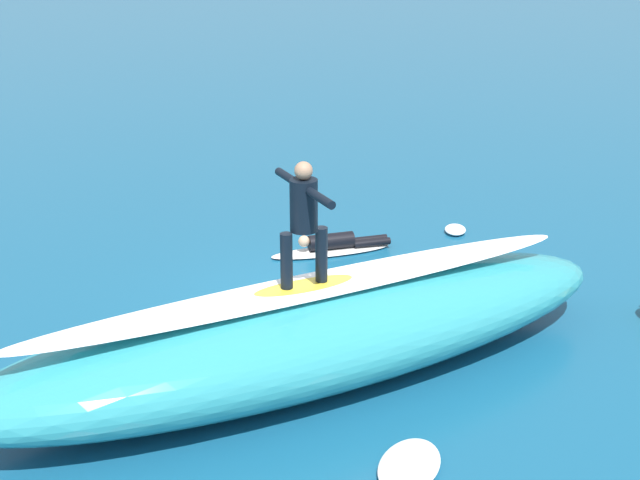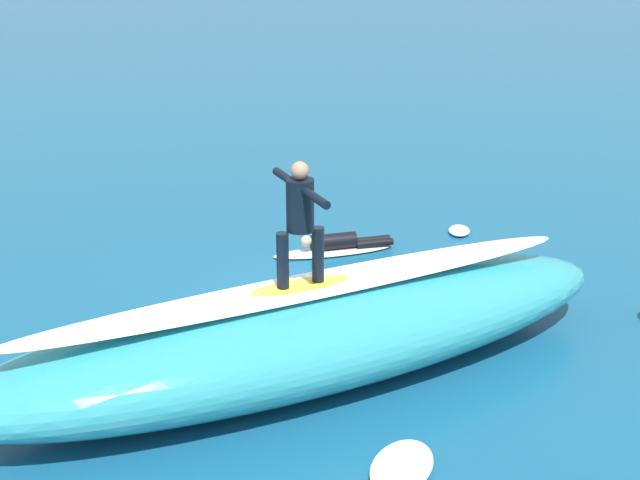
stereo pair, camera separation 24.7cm
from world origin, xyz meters
name	(u,v)px [view 1 (the left image)]	position (x,y,z in m)	size (l,w,h in m)	color
ground_plane	(307,308)	(0.00, 0.00, 0.00)	(120.00, 120.00, 0.00)	#145175
wave_crest	(312,334)	(0.78, 2.02, 0.65)	(9.36, 2.31, 1.30)	teal
wave_foam_lip	(312,286)	(0.78, 2.02, 1.34)	(7.96, 0.81, 0.08)	white
surfboard_riding	(304,288)	(0.89, 2.02, 1.35)	(1.86, 0.50, 0.10)	yellow
surfer_riding	(304,215)	(0.89, 2.02, 2.35)	(0.65, 1.55, 1.64)	black
surfboard_paddling	(331,251)	(-1.31, -1.97, 0.04)	(2.27, 0.53, 0.08)	silver
surfer_paddling	(338,241)	(-1.44, -1.95, 0.21)	(1.75, 0.49, 0.31)	black
foam_patch_near	(265,353)	(1.19, 1.27, 0.09)	(0.53, 0.40, 0.17)	white
foam_patch_mid	(455,230)	(-3.98, -1.95, 0.06)	(0.60, 0.41, 0.12)	white
foam_patch_far	(409,465)	(0.60, 4.35, 0.07)	(1.08, 0.66, 0.14)	white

